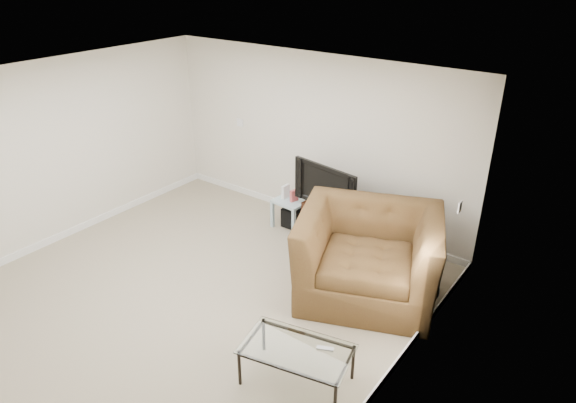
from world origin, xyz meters
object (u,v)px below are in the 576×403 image
Objects in this scene: subwoofer at (294,217)px; coffee_table at (297,365)px; side_table at (292,213)px; recliner at (369,242)px; tv_stand at (329,222)px; television at (330,185)px.

coffee_table is (1.82, -2.50, 0.04)m from subwoofer.
coffee_table is (1.85, -2.48, -0.02)m from side_table.
recliner is at bearing 95.24° from coffee_table.
tv_stand is at bearing 0.00° from side_table.
subwoofer is (0.03, 0.02, -0.06)m from side_table.
side_table is 3.10m from coffee_table.
coffee_table is at bearing -53.93° from subwoofer.
side_table is at bearing 132.07° from recliner.
tv_stand is 0.65× the size of coffee_table.
recliner is 1.57× the size of coffee_table.
recliner is at bearing -32.11° from tv_stand.
coffee_table reaches higher than subwoofer.
recliner is at bearing -28.21° from television.
tv_stand reaches higher than subwoofer.
television is 3.38× the size of subwoofer.
recliner reaches higher than subwoofer.
television is at bearing -2.43° from side_table.
side_table is 1.95m from recliner.
subwoofer is 1.95m from recliner.
side_table reaches higher than subwoofer.
subwoofer is 0.28× the size of coffee_table.
tv_stand reaches higher than side_table.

